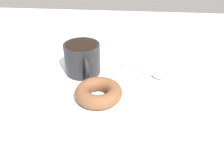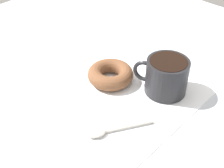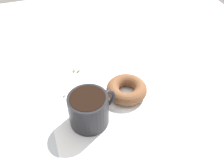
% 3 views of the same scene
% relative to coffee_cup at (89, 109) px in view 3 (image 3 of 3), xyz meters
% --- Properties ---
extents(ground_plane, '(1.20, 1.20, 0.02)m').
position_rel_coffee_cup_xyz_m(ground_plane, '(-0.08, -0.11, -0.05)').
color(ground_plane, '#B2BCC6').
extents(napkin, '(0.33, 0.33, 0.00)m').
position_rel_coffee_cup_xyz_m(napkin, '(-0.08, -0.08, -0.04)').
color(napkin, white).
rests_on(napkin, ground_plane).
extents(coffee_cup, '(0.12, 0.09, 0.08)m').
position_rel_coffee_cup_xyz_m(coffee_cup, '(0.00, 0.00, 0.00)').
color(coffee_cup, black).
rests_on(coffee_cup, napkin).
extents(donut, '(0.10, 0.10, 0.03)m').
position_rel_coffee_cup_xyz_m(donut, '(-0.11, -0.06, -0.02)').
color(donut, brown).
rests_on(donut, napkin).
extents(spoon, '(0.08, 0.12, 0.01)m').
position_rel_coffee_cup_xyz_m(spoon, '(-0.00, -0.18, -0.04)').
color(spoon, '#B7B2A8').
rests_on(spoon, napkin).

